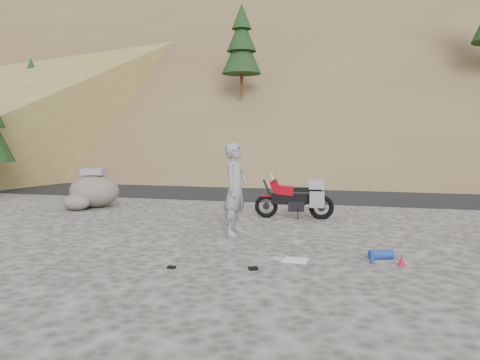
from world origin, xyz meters
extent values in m
plane|color=#423E3C|center=(0.00, 0.00, 0.00)|extent=(140.00, 140.00, 0.00)
cube|color=black|center=(0.00, 9.00, 0.00)|extent=(120.00, 7.00, 0.05)
cube|color=brown|center=(2.00, 30.00, 8.00)|extent=(110.00, 51.90, 46.72)
cube|color=brown|center=(2.00, 30.00, 8.30)|extent=(110.00, 43.28, 36.46)
cube|color=brown|center=(2.00, 50.00, 14.00)|extent=(120.00, 40.00, 30.00)
cylinder|color=#331E12|center=(-4.00, 14.00, 4.90)|extent=(0.17, 0.17, 1.40)
cone|color=black|center=(-4.00, 14.00, 6.44)|extent=(2.00, 2.00, 2.25)
cone|color=black|center=(-4.00, 14.00, 7.29)|extent=(1.50, 1.50, 1.76)
cone|color=black|center=(-4.00, 14.00, 8.15)|extent=(1.00, 1.00, 1.26)
cylinder|color=#331E12|center=(-18.00, 16.00, 3.57)|extent=(0.15, 0.15, 1.26)
cone|color=black|center=(-18.00, 16.00, 4.96)|extent=(1.80, 1.80, 2.03)
cone|color=black|center=(-18.00, 16.00, 5.72)|extent=(1.35, 1.35, 1.58)
cone|color=black|center=(-18.00, 16.00, 6.49)|extent=(0.90, 0.90, 1.13)
torus|color=black|center=(-0.37, 2.68, 0.30)|extent=(0.61, 0.17, 0.60)
cylinder|color=black|center=(-0.37, 2.68, 0.30)|extent=(0.19, 0.07, 0.18)
torus|color=black|center=(1.03, 2.83, 0.30)|extent=(0.65, 0.20, 0.64)
cylinder|color=black|center=(1.03, 2.83, 0.30)|extent=(0.21, 0.09, 0.20)
cylinder|color=black|center=(-0.29, 2.69, 0.64)|extent=(0.34, 0.09, 0.74)
cylinder|color=black|center=(-0.17, 2.70, 0.98)|extent=(0.10, 0.56, 0.04)
cube|color=black|center=(0.31, 2.75, 0.50)|extent=(1.11, 0.34, 0.27)
cube|color=black|center=(0.40, 2.76, 0.32)|extent=(0.44, 0.32, 0.25)
cube|color=maroon|center=(0.10, 2.73, 0.73)|extent=(0.50, 0.32, 0.28)
cube|color=maroon|center=(-0.14, 2.70, 0.84)|extent=(0.31, 0.34, 0.32)
cube|color=silver|center=(-0.20, 2.70, 1.07)|extent=(0.14, 0.28, 0.23)
cube|color=black|center=(0.54, 2.78, 0.74)|extent=(0.52, 0.25, 0.11)
cube|color=black|center=(0.88, 2.82, 0.71)|extent=(0.33, 0.20, 0.09)
cube|color=#B6B6BB|center=(0.94, 2.59, 0.53)|extent=(0.37, 0.15, 0.41)
cube|color=#B6B6BB|center=(0.89, 3.05, 0.53)|extent=(0.37, 0.15, 0.41)
cube|color=gray|center=(0.90, 2.82, 0.89)|extent=(0.41, 0.35, 0.24)
cube|color=maroon|center=(-0.37, 2.68, 0.57)|extent=(0.28, 0.14, 0.04)
cylinder|color=black|center=(0.46, 2.61, 0.16)|extent=(0.04, 0.19, 0.33)
cylinder|color=#B6B6BB|center=(0.87, 2.69, 0.36)|extent=(0.42, 0.13, 0.12)
imported|color=gray|center=(-0.57, 0.45, 0.00)|extent=(0.58, 0.78, 1.95)
ellipsoid|color=#59544C|center=(-5.71, 3.21, 0.49)|extent=(1.57, 1.36, 0.98)
cube|color=gray|center=(-5.71, 3.21, 1.07)|extent=(0.72, 0.59, 0.18)
ellipsoid|color=#59544C|center=(-5.87, 2.53, 0.24)|extent=(1.02, 0.98, 0.48)
cube|color=white|center=(0.98, -1.43, 0.01)|extent=(0.42, 0.38, 0.01)
cylinder|color=navy|center=(2.37, -0.96, 0.08)|extent=(0.44, 0.30, 0.16)
cylinder|color=navy|center=(2.22, -1.30, 0.10)|extent=(0.08, 0.08, 0.20)
cone|color=red|center=(2.67, -1.29, 0.08)|extent=(0.16, 0.16, 0.16)
cube|color=black|center=(-0.83, -2.39, 0.02)|extent=(0.13, 0.10, 0.03)
cube|color=black|center=(0.43, -2.15, 0.02)|extent=(0.17, 0.16, 0.05)
cube|color=#809EC6|center=(0.69, -1.41, 0.01)|extent=(0.31, 0.28, 0.01)
camera|label=1|loc=(2.06, -9.07, 2.01)|focal=35.00mm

